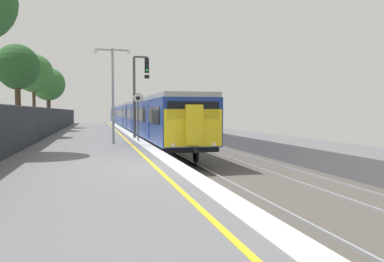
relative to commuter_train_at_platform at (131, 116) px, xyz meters
name	(u,v)px	position (x,y,z in m)	size (l,w,h in m)	color
ground	(243,182)	(0.54, -35.88, -1.88)	(17.40, 110.00, 1.21)	slate
commuter_train_at_platform	(131,116)	(0.00, 0.00, 0.00)	(2.83, 62.98, 3.81)	navy
signal_gantry	(138,87)	(-1.49, -21.99, 2.13)	(1.10, 0.24, 5.47)	#47474C
speed_limit_sign	(138,111)	(-1.85, -25.19, 0.55)	(0.59, 0.08, 2.86)	#59595B
platform_lamp_mid	(113,87)	(-3.34, -26.61, 1.82)	(2.00, 0.20, 5.18)	#93999E
background_tree_left	(34,74)	(-9.70, -9.85, 3.92)	(3.54, 3.54, 7.10)	#473323
background_tree_right	(17,69)	(-9.51, -19.06, 3.45)	(3.03, 3.03, 6.40)	#473323
background_tree_back	(48,85)	(-9.33, -3.22, 3.38)	(3.62, 3.63, 6.60)	#473323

